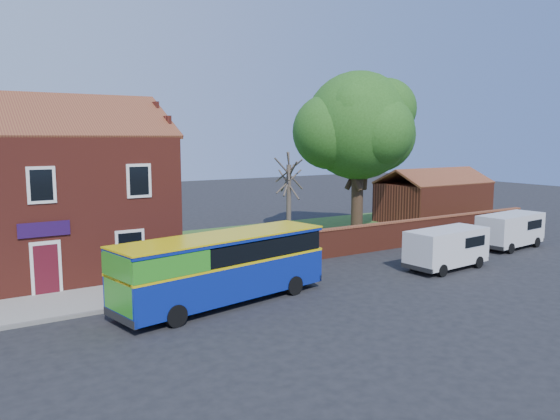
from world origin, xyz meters
TOP-DOWN VIEW (x-y plane):
  - ground at (0.00, 0.00)m, footprint 120.00×120.00m
  - pavement at (-7.00, 5.75)m, footprint 18.00×3.50m
  - kerb at (-7.00, 4.00)m, footprint 18.00×0.15m
  - grass_strip at (13.00, 13.00)m, footprint 26.00×12.00m
  - shop_building at (-7.02, 11.50)m, footprint 12.30×8.13m
  - boundary_wall at (13.00, 7.00)m, footprint 22.00×0.38m
  - outbuilding at (22.00, 13.00)m, footprint 8.20×5.06m
  - bus at (-1.58, 2.62)m, footprint 9.21×3.86m
  - van_near at (10.61, 1.84)m, footprint 4.68×2.18m
  - van_far at (17.87, 3.33)m, footprint 4.78×2.30m
  - large_tree at (12.81, 11.35)m, footprint 8.79×6.95m
  - bare_tree at (6.73, 10.21)m, footprint 2.02×2.41m

SIDE VIEW (x-z plane):
  - ground at x=0.00m, z-range 0.00..0.00m
  - grass_strip at x=13.00m, z-range 0.00..0.04m
  - pavement at x=-7.00m, z-range 0.00..0.12m
  - kerb at x=-7.00m, z-range 0.00..0.14m
  - boundary_wall at x=13.00m, z-range 0.01..1.61m
  - van_near at x=10.61m, z-range 0.12..2.12m
  - van_far at x=17.87m, z-range 0.12..2.15m
  - bus at x=-1.58m, z-range 0.19..2.92m
  - outbuilding at x=22.00m, z-range -0.48..3.69m
  - bare_tree at x=6.73m, z-range 0.07..5.46m
  - shop_building at x=-7.02m, z-range -1.84..8.66m
  - large_tree at x=12.81m, z-range 1.66..12.38m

